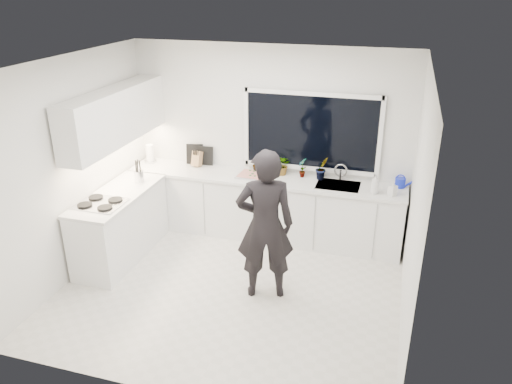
% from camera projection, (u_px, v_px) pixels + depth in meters
% --- Properties ---
extents(floor, '(4.00, 3.50, 0.02)m').
position_uv_depth(floor, '(231.00, 289.00, 6.10)').
color(floor, beige).
rests_on(floor, ground).
extents(wall_back, '(4.00, 0.02, 2.70)m').
position_uv_depth(wall_back, '(269.00, 141.00, 7.11)').
color(wall_back, white).
rests_on(wall_back, ground).
extents(wall_left, '(0.02, 3.50, 2.70)m').
position_uv_depth(wall_left, '(73.00, 169.00, 6.08)').
color(wall_left, white).
rests_on(wall_left, ground).
extents(wall_right, '(0.02, 3.50, 2.70)m').
position_uv_depth(wall_right, '(416.00, 209.00, 5.04)').
color(wall_right, white).
rests_on(wall_right, ground).
extents(ceiling, '(4.00, 3.50, 0.02)m').
position_uv_depth(ceiling, '(226.00, 63.00, 5.02)').
color(ceiling, white).
rests_on(ceiling, wall_back).
extents(window, '(1.80, 0.02, 1.00)m').
position_uv_depth(window, '(311.00, 132.00, 6.84)').
color(window, black).
rests_on(window, wall_back).
extents(base_cabinets_back, '(3.92, 0.58, 0.88)m').
position_uv_depth(base_cabinets_back, '(263.00, 208.00, 7.20)').
color(base_cabinets_back, white).
rests_on(base_cabinets_back, floor).
extents(base_cabinets_left, '(0.58, 1.60, 0.88)m').
position_uv_depth(base_cabinets_left, '(121.00, 226.00, 6.67)').
color(base_cabinets_left, white).
rests_on(base_cabinets_left, floor).
extents(countertop_back, '(3.94, 0.62, 0.04)m').
position_uv_depth(countertop_back, '(263.00, 178.00, 7.01)').
color(countertop_back, silver).
rests_on(countertop_back, base_cabinets_back).
extents(countertop_left, '(0.62, 1.60, 0.04)m').
position_uv_depth(countertop_left, '(117.00, 195.00, 6.48)').
color(countertop_left, silver).
rests_on(countertop_left, base_cabinets_left).
extents(upper_cabinets, '(0.34, 2.10, 0.70)m').
position_uv_depth(upper_cabinets, '(115.00, 116.00, 6.44)').
color(upper_cabinets, white).
rests_on(upper_cabinets, wall_left).
extents(sink, '(0.58, 0.42, 0.14)m').
position_uv_depth(sink, '(338.00, 188.00, 6.75)').
color(sink, silver).
rests_on(sink, countertop_back).
extents(faucet, '(0.03, 0.03, 0.22)m').
position_uv_depth(faucet, '(341.00, 172.00, 6.87)').
color(faucet, silver).
rests_on(faucet, countertop_back).
extents(stovetop, '(0.56, 0.48, 0.03)m').
position_uv_depth(stovetop, '(100.00, 203.00, 6.17)').
color(stovetop, black).
rests_on(stovetop, countertop_left).
extents(person, '(0.77, 0.62, 1.82)m').
position_uv_depth(person, '(265.00, 225.00, 5.66)').
color(person, black).
rests_on(person, floor).
extents(pizza_tray, '(0.50, 0.38, 0.03)m').
position_uv_depth(pizza_tray, '(255.00, 176.00, 7.01)').
color(pizza_tray, '#B0B1B5').
rests_on(pizza_tray, countertop_back).
extents(pizza, '(0.46, 0.34, 0.01)m').
position_uv_depth(pizza, '(255.00, 175.00, 7.00)').
color(pizza, red).
rests_on(pizza, pizza_tray).
extents(watering_can, '(0.16, 0.16, 0.13)m').
position_uv_depth(watering_can, '(400.00, 183.00, 6.64)').
color(watering_can, '#1426C4').
rests_on(watering_can, countertop_back).
extents(paper_towel_roll, '(0.11, 0.11, 0.26)m').
position_uv_depth(paper_towel_roll, '(150.00, 154.00, 7.51)').
color(paper_towel_roll, white).
rests_on(paper_towel_roll, countertop_back).
extents(knife_block, '(0.15, 0.12, 0.22)m').
position_uv_depth(knife_block, '(197.00, 159.00, 7.36)').
color(knife_block, '#A5784C').
rests_on(knife_block, countertop_back).
extents(utensil_crock, '(0.15, 0.15, 0.16)m').
position_uv_depth(utensil_crock, '(139.00, 176.00, 6.82)').
color(utensil_crock, '#B2B3B7').
rests_on(utensil_crock, countertop_left).
extents(picture_frame_large, '(0.22, 0.04, 0.28)m').
position_uv_depth(picture_frame_large, '(206.00, 156.00, 7.41)').
color(picture_frame_large, black).
rests_on(picture_frame_large, countertop_back).
extents(picture_frame_small, '(0.25, 0.07, 0.30)m').
position_uv_depth(picture_frame_small, '(195.00, 154.00, 7.45)').
color(picture_frame_small, black).
rests_on(picture_frame_small, countertop_back).
extents(herb_plants, '(1.13, 0.26, 0.32)m').
position_uv_depth(herb_plants, '(289.00, 166.00, 7.00)').
color(herb_plants, '#26662D').
rests_on(herb_plants, countertop_back).
extents(soap_bottles, '(0.35, 0.13, 0.27)m').
position_uv_depth(soap_bottles, '(381.00, 185.00, 6.41)').
color(soap_bottles, '#D8BF66').
rests_on(soap_bottles, countertop_back).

